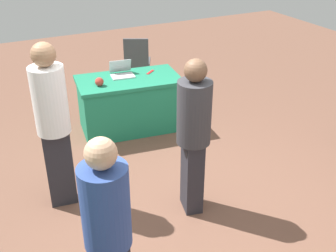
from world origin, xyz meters
TOP-DOWN VIEW (x-y plane):
  - ground_plane at (0.00, 0.00)m, footprint 14.40×14.40m
  - table_foreground at (-0.39, -1.88)m, footprint 1.52×0.94m
  - chair_by_pillar at (-1.05, -3.18)m, footprint 0.59×0.59m
  - person_attendee_standing at (-0.30, 0.13)m, footprint 0.41×0.41m
  - person_attendee_browsing at (0.92, -0.59)m, footprint 0.38×0.38m
  - person_organiser at (0.92, 1.07)m, footprint 0.41×0.41m
  - laptop_silver at (-0.35, -2.02)m, footprint 0.35×0.33m
  - yarn_ball at (0.05, -1.79)m, footprint 0.12×0.12m
  - scissors_red at (-0.76, -1.96)m, footprint 0.16×0.14m

SIDE VIEW (x-z plane):
  - ground_plane at x=0.00m, z-range 0.00..0.00m
  - table_foreground at x=-0.39m, z-range 0.00..0.78m
  - chair_by_pillar at x=-1.05m, z-range 0.07..1.02m
  - scissors_red at x=-0.76m, z-range 0.78..0.79m
  - laptop_silver at x=-0.35m, z-range 0.71..0.92m
  - yarn_ball at x=0.05m, z-range 0.78..0.89m
  - person_organiser at x=0.92m, z-range 0.09..1.74m
  - person_attendee_standing at x=-0.30m, z-range 0.10..1.78m
  - person_attendee_browsing at x=0.92m, z-range 0.11..1.93m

